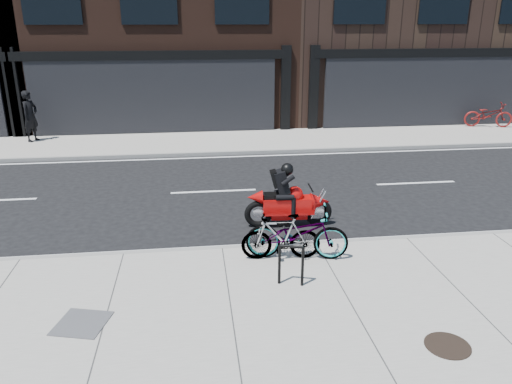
{
  "coord_description": "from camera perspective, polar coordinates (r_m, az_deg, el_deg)",
  "views": [
    {
      "loc": [
        -0.48,
        -11.36,
        4.63
      ],
      "look_at": [
        0.86,
        -0.76,
        0.9
      ],
      "focal_mm": 35.0,
      "sensor_mm": 36.0,
      "label": 1
    }
  ],
  "objects": [
    {
      "name": "sidewalk_near",
      "position": [
        7.84,
        -2.44,
        -16.37
      ],
      "size": [
        60.0,
        6.0,
        0.13
      ],
      "primitive_type": "cube",
      "color": "gray",
      "rests_on": "ground"
    },
    {
      "name": "sidewalk_far",
      "position": [
        19.66,
        -5.65,
        5.71
      ],
      "size": [
        60.0,
        3.5,
        0.13
      ],
      "primitive_type": "cube",
      "color": "gray",
      "rests_on": "ground"
    },
    {
      "name": "bike_rack",
      "position": [
        8.88,
        4.03,
        -7.93
      ],
      "size": [
        0.44,
        0.17,
        0.77
      ],
      "rotation": [
        0.0,
        0.0,
        -0.3
      ],
      "color": "black",
      "rests_on": "sidewalk_near"
    },
    {
      "name": "bicycle_rear",
      "position": [
        9.78,
        2.87,
        -5.15
      ],
      "size": [
        1.59,
        0.56,
        0.94
      ],
      "primitive_type": "imported",
      "rotation": [
        0.0,
        0.0,
        4.63
      ],
      "color": "gray",
      "rests_on": "sidewalk_near"
    },
    {
      "name": "manhole_cover",
      "position": [
        8.07,
        21.04,
        -16.07
      ],
      "size": [
        0.79,
        0.79,
        0.02
      ],
      "primitive_type": "cylinder",
      "rotation": [
        0.0,
        0.0,
        -0.22
      ],
      "color": "black",
      "rests_on": "sidewalk_near"
    },
    {
      "name": "pedestrian",
      "position": [
        21.11,
        -24.39,
        7.9
      ],
      "size": [
        0.71,
        0.83,
        1.93
      ],
      "primitive_type": "imported",
      "rotation": [
        0.0,
        0.0,
        1.15
      ],
      "color": "black",
      "rests_on": "sidewalk_far"
    },
    {
      "name": "motorcycle",
      "position": [
        11.61,
        4.17,
        -0.99
      ],
      "size": [
        2.07,
        0.53,
        1.54
      ],
      "rotation": [
        0.0,
        0.0,
        -0.05
      ],
      "color": "black",
      "rests_on": "ground"
    },
    {
      "name": "utility_grate",
      "position": [
        8.48,
        -19.29,
        -13.97
      ],
      "size": [
        0.92,
        0.92,
        0.02
      ],
      "primitive_type": "cube",
      "rotation": [
        0.0,
        0.0,
        -0.27
      ],
      "color": "#4C4C4E",
      "rests_on": "sidewalk_near"
    },
    {
      "name": "ground",
      "position": [
        12.28,
        -4.44,
        -2.98
      ],
      "size": [
        120.0,
        120.0,
        0.0
      ],
      "primitive_type": "plane",
      "color": "black",
      "rests_on": "ground"
    },
    {
      "name": "bicycle_far",
      "position": [
        24.19,
        25.02,
        7.99
      ],
      "size": [
        2.12,
        1.17,
        1.05
      ],
      "primitive_type": "imported",
      "rotation": [
        0.0,
        0.0,
        1.32
      ],
      "color": "maroon",
      "rests_on": "sidewalk_far"
    },
    {
      "name": "bicycle_front",
      "position": [
        9.81,
        4.71,
        -4.72
      ],
      "size": [
        2.1,
        1.05,
        1.06
      ],
      "primitive_type": "imported",
      "rotation": [
        0.0,
        0.0,
        1.39
      ],
      "color": "gray",
      "rests_on": "sidewalk_near"
    }
  ]
}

